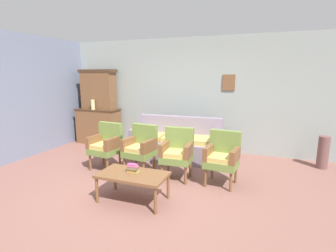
{
  "coord_description": "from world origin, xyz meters",
  "views": [
    {
      "loc": [
        1.73,
        -3.52,
        1.83
      ],
      "look_at": [
        -0.02,
        1.08,
        0.85
      ],
      "focal_mm": 27.72,
      "sensor_mm": 36.0,
      "label": 1
    }
  ],
  "objects_px": {
    "floral_couch": "(177,144)",
    "book_stack_on_table": "(133,168)",
    "armchair_by_doorway": "(222,156)",
    "armchair_row_middle": "(106,144)",
    "side_cabinet": "(99,126)",
    "coffee_table": "(133,176)",
    "armchair_near_couch_end": "(177,151)",
    "armchair_near_cabinet": "(141,146)",
    "vase_on_cabinet": "(93,105)",
    "floor_vase_by_wall": "(323,152)"
  },
  "relations": [
    {
      "from": "floral_couch",
      "to": "book_stack_on_table",
      "type": "height_order",
      "value": "floral_couch"
    },
    {
      "from": "armchair_by_doorway",
      "to": "book_stack_on_table",
      "type": "bearing_deg",
      "value": -138.6
    },
    {
      "from": "armchair_row_middle",
      "to": "side_cabinet",
      "type": "bearing_deg",
      "value": 129.45
    },
    {
      "from": "floral_couch",
      "to": "armchair_row_middle",
      "type": "bearing_deg",
      "value": -134.33
    },
    {
      "from": "floral_couch",
      "to": "armchair_row_middle",
      "type": "relative_size",
      "value": 2.16
    },
    {
      "from": "armchair_row_middle",
      "to": "coffee_table",
      "type": "bearing_deg",
      "value": -41.76
    },
    {
      "from": "side_cabinet",
      "to": "armchair_near_couch_end",
      "type": "xyz_separation_m",
      "value": [
        2.79,
        -1.59,
        0.03
      ]
    },
    {
      "from": "armchair_near_cabinet",
      "to": "armchair_by_doorway",
      "type": "height_order",
      "value": "same"
    },
    {
      "from": "armchair_near_cabinet",
      "to": "vase_on_cabinet",
      "type": "bearing_deg",
      "value": 146.5
    },
    {
      "from": "armchair_near_cabinet",
      "to": "armchair_near_couch_end",
      "type": "bearing_deg",
      "value": -3.11
    },
    {
      "from": "floral_couch",
      "to": "side_cabinet",
      "type": "bearing_deg",
      "value": 167.88
    },
    {
      "from": "floral_couch",
      "to": "armchair_near_cabinet",
      "type": "xyz_separation_m",
      "value": [
        -0.36,
        -1.03,
        0.17
      ]
    },
    {
      "from": "armchair_by_doorway",
      "to": "coffee_table",
      "type": "bearing_deg",
      "value": -136.39
    },
    {
      "from": "coffee_table",
      "to": "book_stack_on_table",
      "type": "bearing_deg",
      "value": 116.43
    },
    {
      "from": "armchair_near_couch_end",
      "to": "vase_on_cabinet",
      "type": "bearing_deg",
      "value": 153.41
    },
    {
      "from": "floral_couch",
      "to": "vase_on_cabinet",
      "type": "bearing_deg",
      "value": 172.23
    },
    {
      "from": "armchair_row_middle",
      "to": "coffee_table",
      "type": "height_order",
      "value": "armchair_row_middle"
    },
    {
      "from": "floor_vase_by_wall",
      "to": "floral_couch",
      "type": "bearing_deg",
      "value": -171.81
    },
    {
      "from": "floral_couch",
      "to": "floor_vase_by_wall",
      "type": "xyz_separation_m",
      "value": [
        2.91,
        0.42,
        -0.0
      ]
    },
    {
      "from": "floral_couch",
      "to": "book_stack_on_table",
      "type": "distance_m",
      "value": 2.06
    },
    {
      "from": "vase_on_cabinet",
      "to": "armchair_by_doorway",
      "type": "relative_size",
      "value": 0.29
    },
    {
      "from": "armchair_near_cabinet",
      "to": "floor_vase_by_wall",
      "type": "height_order",
      "value": "armchair_near_cabinet"
    },
    {
      "from": "coffee_table",
      "to": "book_stack_on_table",
      "type": "distance_m",
      "value": 0.12
    },
    {
      "from": "vase_on_cabinet",
      "to": "floor_vase_by_wall",
      "type": "height_order",
      "value": "vase_on_cabinet"
    },
    {
      "from": "vase_on_cabinet",
      "to": "armchair_near_cabinet",
      "type": "height_order",
      "value": "vase_on_cabinet"
    },
    {
      "from": "side_cabinet",
      "to": "armchair_near_couch_end",
      "type": "height_order",
      "value": "side_cabinet"
    },
    {
      "from": "coffee_table",
      "to": "armchair_row_middle",
      "type": "bearing_deg",
      "value": 138.24
    },
    {
      "from": "floral_couch",
      "to": "book_stack_on_table",
      "type": "relative_size",
      "value": 11.49
    },
    {
      "from": "book_stack_on_table",
      "to": "side_cabinet",
      "type": "bearing_deg",
      "value": 133.42
    },
    {
      "from": "book_stack_on_table",
      "to": "floor_vase_by_wall",
      "type": "height_order",
      "value": "floor_vase_by_wall"
    },
    {
      "from": "vase_on_cabinet",
      "to": "armchair_near_couch_end",
      "type": "xyz_separation_m",
      "value": [
        2.8,
        -1.4,
        -0.56
      ]
    },
    {
      "from": "armchair_row_middle",
      "to": "armchair_by_doorway",
      "type": "xyz_separation_m",
      "value": [
        2.25,
        0.06,
        0.0
      ]
    },
    {
      "from": "floral_couch",
      "to": "book_stack_on_table",
      "type": "bearing_deg",
      "value": -89.36
    },
    {
      "from": "vase_on_cabinet",
      "to": "side_cabinet",
      "type": "bearing_deg",
      "value": 88.4
    },
    {
      "from": "armchair_near_couch_end",
      "to": "side_cabinet",
      "type": "bearing_deg",
      "value": 150.37
    },
    {
      "from": "armchair_by_doorway",
      "to": "book_stack_on_table",
      "type": "distance_m",
      "value": 1.53
    },
    {
      "from": "armchair_row_middle",
      "to": "floor_vase_by_wall",
      "type": "bearing_deg",
      "value": 20.91
    },
    {
      "from": "vase_on_cabinet",
      "to": "floor_vase_by_wall",
      "type": "distance_m",
      "value": 5.38
    },
    {
      "from": "floor_vase_by_wall",
      "to": "armchair_row_middle",
      "type": "bearing_deg",
      "value": -159.09
    },
    {
      "from": "armchair_near_couch_end",
      "to": "armchair_near_cabinet",
      "type": "bearing_deg",
      "value": 176.89
    },
    {
      "from": "vase_on_cabinet",
      "to": "book_stack_on_table",
      "type": "height_order",
      "value": "vase_on_cabinet"
    },
    {
      "from": "vase_on_cabinet",
      "to": "armchair_by_doorway",
      "type": "distance_m",
      "value": 3.89
    },
    {
      "from": "floral_couch",
      "to": "armchair_near_couch_end",
      "type": "bearing_deg",
      "value": -70.53
    },
    {
      "from": "armchair_by_doorway",
      "to": "floral_couch",
      "type": "bearing_deg",
      "value": 138.06
    },
    {
      "from": "side_cabinet",
      "to": "book_stack_on_table",
      "type": "xyz_separation_m",
      "value": [
        2.44,
        -2.58,
        0.01
      ]
    },
    {
      "from": "floral_couch",
      "to": "armchair_by_doorway",
      "type": "xyz_separation_m",
      "value": [
        1.17,
        -1.05,
        0.17
      ]
    },
    {
      "from": "armchair_near_cabinet",
      "to": "armchair_near_couch_end",
      "type": "height_order",
      "value": "same"
    },
    {
      "from": "side_cabinet",
      "to": "armchair_near_couch_end",
      "type": "bearing_deg",
      "value": -29.63
    },
    {
      "from": "side_cabinet",
      "to": "floor_vase_by_wall",
      "type": "xyz_separation_m",
      "value": [
        5.32,
        -0.1,
        -0.14
      ]
    },
    {
      "from": "floral_couch",
      "to": "book_stack_on_table",
      "type": "xyz_separation_m",
      "value": [
        0.02,
        -2.06,
        0.15
      ]
    }
  ]
}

